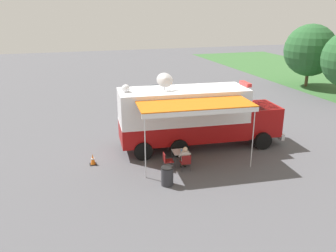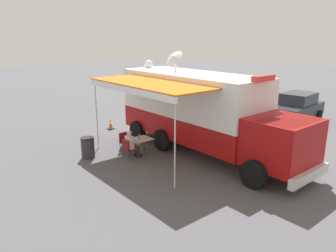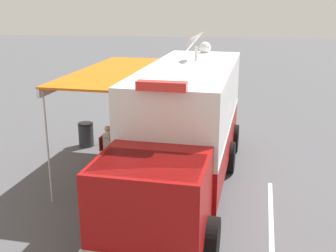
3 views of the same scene
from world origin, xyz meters
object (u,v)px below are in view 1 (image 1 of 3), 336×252
at_px(trash_bin, 167,176).
at_px(car_behind_truck, 163,98).
at_px(seated_responder, 185,157).
at_px(folding_chair_beside_table, 166,159).
at_px(folding_chair_at_table, 186,161).
at_px(water_bottle, 181,151).
at_px(folding_table, 181,152).
at_px(traffic_cone, 93,160).
at_px(command_truck, 196,115).

bearing_deg(trash_bin, car_behind_truck, 164.28).
bearing_deg(seated_responder, folding_chair_beside_table, -110.74).
distance_m(folding_chair_at_table, car_behind_truck, 11.55).
relative_size(water_bottle, folding_chair_at_table, 0.26).
height_order(folding_chair_at_table, trash_bin, trash_bin).
distance_m(folding_table, water_bottle, 0.22).
bearing_deg(folding_chair_beside_table, traffic_cone, -114.64).
relative_size(command_truck, traffic_cone, 16.65).
height_order(command_truck, folding_chair_beside_table, command_truck).
bearing_deg(command_truck, water_bottle, -36.16).
distance_m(seated_responder, car_behind_truck, 11.36).
bearing_deg(trash_bin, folding_chair_at_table, 130.97).
bearing_deg(command_truck, traffic_cone, -82.76).
bearing_deg(traffic_cone, folding_chair_beside_table, 65.36).
bearing_deg(folding_table, car_behind_truck, 168.23).
bearing_deg(trash_bin, seated_responder, 135.00).
distance_m(folding_table, trash_bin, 2.36).
distance_m(command_truck, traffic_cone, 6.28).
height_order(water_bottle, car_behind_truck, car_behind_truck).
xyz_separation_m(folding_table, folding_chair_beside_table, (0.28, -0.85, -0.16)).
height_order(folding_chair_at_table, folding_chair_beside_table, same).
height_order(command_truck, water_bottle, command_truck).
height_order(folding_chair_beside_table, car_behind_truck, car_behind_truck).
relative_size(water_bottle, traffic_cone, 0.39).
relative_size(folding_chair_beside_table, car_behind_truck, 0.21).
bearing_deg(folding_chair_at_table, seated_responder, 175.45).
height_order(folding_chair_at_table, traffic_cone, folding_chair_at_table).
bearing_deg(water_bottle, command_truck, 143.84).
height_order(water_bottle, folding_chair_beside_table, water_bottle).
xyz_separation_m(seated_responder, traffic_cone, (-1.94, -4.39, -0.37)).
distance_m(folding_chair_beside_table, car_behind_truck, 11.24).
bearing_deg(traffic_cone, seated_responder, 66.11).
height_order(folding_chair_at_table, seated_responder, seated_responder).
xyz_separation_m(command_truck, car_behind_truck, (-8.44, 0.56, -1.06)).
bearing_deg(water_bottle, folding_chair_beside_table, -81.37).
bearing_deg(trash_bin, traffic_cone, -136.97).
distance_m(seated_responder, traffic_cone, 4.81).
distance_m(folding_table, seated_responder, 0.61).
bearing_deg(traffic_cone, trash_bin, 43.03).
bearing_deg(seated_responder, car_behind_truck, 168.93).
xyz_separation_m(water_bottle, folding_chair_at_table, (0.64, 0.01, -0.32)).
xyz_separation_m(seated_responder, trash_bin, (1.33, -1.33, -0.20)).
xyz_separation_m(folding_chair_beside_table, trash_bin, (1.66, -0.47, -0.06)).
xyz_separation_m(folding_table, trash_bin, (1.94, -1.32, -0.22)).
relative_size(command_truck, folding_chair_beside_table, 11.10).
bearing_deg(traffic_cone, water_bottle, 71.18).
xyz_separation_m(folding_table, folding_chair_at_table, (0.80, 0.00, -0.16)).
bearing_deg(folding_table, folding_chair_beside_table, -71.53).
relative_size(folding_chair_beside_table, traffic_cone, 1.50).
relative_size(traffic_cone, car_behind_truck, 0.14).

